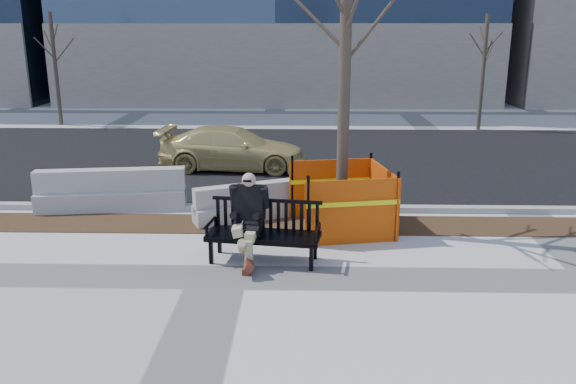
% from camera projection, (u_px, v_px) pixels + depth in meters
% --- Properties ---
extents(ground, '(120.00, 120.00, 0.00)m').
position_uv_depth(ground, '(218.00, 277.00, 9.44)').
color(ground, beige).
rests_on(ground, ground).
extents(mulch_strip, '(40.00, 1.20, 0.02)m').
position_uv_depth(mulch_strip, '(236.00, 224.00, 11.94)').
color(mulch_strip, '#47301C').
rests_on(mulch_strip, ground).
extents(asphalt_street, '(60.00, 10.40, 0.01)m').
position_uv_depth(asphalt_street, '(259.00, 158.00, 17.90)').
color(asphalt_street, black).
rests_on(asphalt_street, ground).
extents(curb, '(60.00, 0.25, 0.12)m').
position_uv_depth(curb, '(241.00, 208.00, 12.84)').
color(curb, '#9E9B93').
rests_on(curb, ground).
extents(bench, '(2.04, 0.98, 1.05)m').
position_uv_depth(bench, '(264.00, 261.00, 10.07)').
color(bench, black).
rests_on(bench, ground).
extents(seated_man, '(0.80, 1.17, 1.52)m').
position_uv_depth(seated_man, '(249.00, 259.00, 10.17)').
color(seated_man, black).
rests_on(seated_man, ground).
extents(tree_fence, '(3.14, 3.14, 6.69)m').
position_uv_depth(tree_fence, '(341.00, 229.00, 11.67)').
color(tree_fence, '#FF5908').
rests_on(tree_fence, ground).
extents(sedan, '(4.18, 1.94, 1.18)m').
position_uv_depth(sedan, '(233.00, 169.00, 16.54)').
color(sedan, tan).
rests_on(sedan, ground).
extents(jersey_barrier_left, '(3.25, 1.07, 0.92)m').
position_uv_depth(jersey_barrier_left, '(113.00, 209.00, 12.92)').
color(jersey_barrier_left, '#A6A49B').
rests_on(jersey_barrier_left, ground).
extents(jersey_barrier_right, '(2.65, 1.59, 0.76)m').
position_uv_depth(jersey_barrier_right, '(257.00, 218.00, 12.35)').
color(jersey_barrier_right, '#A2A097').
rests_on(jersey_barrier_right, ground).
extents(far_tree_left, '(2.05, 2.05, 4.77)m').
position_uv_depth(far_tree_left, '(61.00, 125.00, 23.96)').
color(far_tree_left, '#493D2F').
rests_on(far_tree_left, ground).
extents(far_tree_right, '(2.21, 2.21, 4.66)m').
position_uv_depth(far_tree_right, '(478.00, 129.00, 22.86)').
color(far_tree_right, '#4A3E30').
rests_on(far_tree_right, ground).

